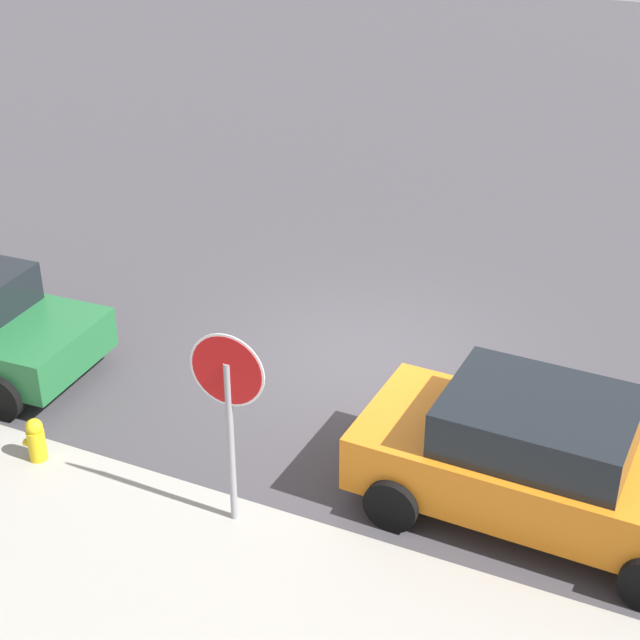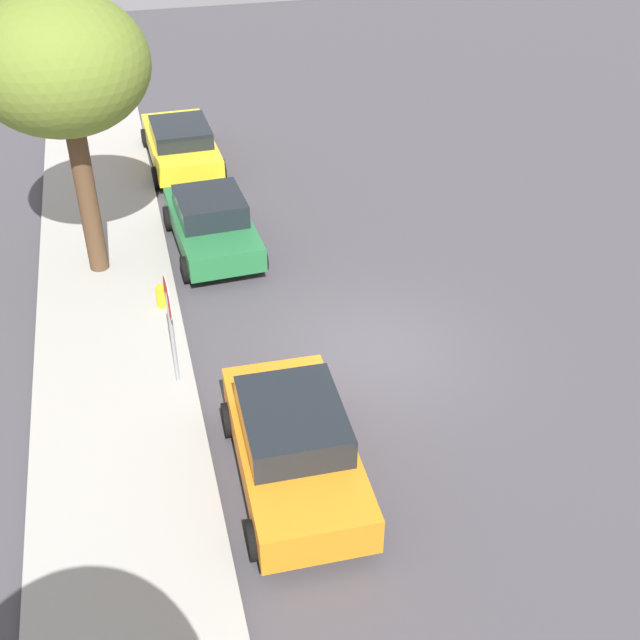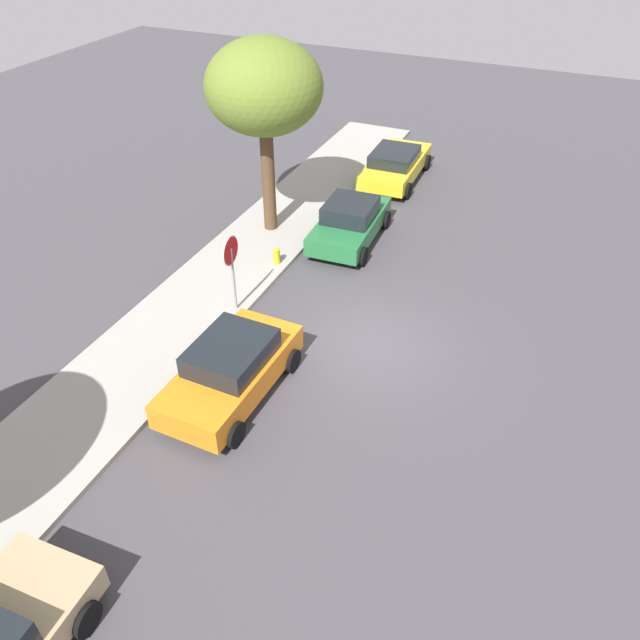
{
  "view_description": "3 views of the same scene",
  "coord_description": "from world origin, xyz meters",
  "px_view_note": "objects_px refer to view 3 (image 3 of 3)",
  "views": [
    {
      "loc": [
        -4.64,
        11.59,
        7.38
      ],
      "look_at": [
        0.21,
        1.15,
        1.14
      ],
      "focal_mm": 55.0,
      "sensor_mm": 36.0,
      "label": 1
    },
    {
      "loc": [
        -12.7,
        4.53,
        10.11
      ],
      "look_at": [
        -0.36,
        1.31,
        1.25
      ],
      "focal_mm": 45.0,
      "sensor_mm": 36.0,
      "label": 2
    },
    {
      "loc": [
        -12.7,
        -4.1,
        10.85
      ],
      "look_at": [
        -0.91,
        1.09,
        1.17
      ],
      "focal_mm": 35.0,
      "sensor_mm": 36.0,
      "label": 3
    }
  ],
  "objects_px": {
    "parked_car_green": "(350,222)",
    "fire_hydrant": "(277,257)",
    "stop_sign": "(232,261)",
    "parked_car_yellow": "(395,164)",
    "parked_car_orange": "(231,369)",
    "street_tree_near_corner": "(264,89)"
  },
  "relations": [
    {
      "from": "parked_car_yellow",
      "to": "stop_sign",
      "type": "bearing_deg",
      "value": 172.9
    },
    {
      "from": "stop_sign",
      "to": "parked_car_orange",
      "type": "height_order",
      "value": "stop_sign"
    },
    {
      "from": "parked_car_yellow",
      "to": "parked_car_orange",
      "type": "bearing_deg",
      "value": -178.65
    },
    {
      "from": "stop_sign",
      "to": "parked_car_green",
      "type": "distance_m",
      "value": 5.57
    },
    {
      "from": "parked_car_green",
      "to": "fire_hydrant",
      "type": "height_order",
      "value": "parked_car_green"
    },
    {
      "from": "parked_car_green",
      "to": "street_tree_near_corner",
      "type": "relative_size",
      "value": 0.63
    },
    {
      "from": "street_tree_near_corner",
      "to": "parked_car_yellow",
      "type": "bearing_deg",
      "value": -25.47
    },
    {
      "from": "street_tree_near_corner",
      "to": "fire_hydrant",
      "type": "height_order",
      "value": "street_tree_near_corner"
    },
    {
      "from": "parked_car_orange",
      "to": "parked_car_green",
      "type": "distance_m",
      "value": 8.3
    },
    {
      "from": "street_tree_near_corner",
      "to": "parked_car_orange",
      "type": "bearing_deg",
      "value": -158.99
    },
    {
      "from": "parked_car_orange",
      "to": "fire_hydrant",
      "type": "xyz_separation_m",
      "value": [
        5.75,
        1.7,
        -0.42
      ]
    },
    {
      "from": "fire_hydrant",
      "to": "parked_car_green",
      "type": "bearing_deg",
      "value": -30.98
    },
    {
      "from": "fire_hydrant",
      "to": "parked_car_yellow",
      "type": "bearing_deg",
      "value": -9.85
    },
    {
      "from": "street_tree_near_corner",
      "to": "fire_hydrant",
      "type": "relative_size",
      "value": 9.06
    },
    {
      "from": "stop_sign",
      "to": "parked_car_green",
      "type": "xyz_separation_m",
      "value": [
        5.27,
        -1.48,
        -1.01
      ]
    },
    {
      "from": "parked_car_green",
      "to": "fire_hydrant",
      "type": "xyz_separation_m",
      "value": [
        -2.55,
        1.53,
        -0.37
      ]
    },
    {
      "from": "parked_car_green",
      "to": "fire_hydrant",
      "type": "distance_m",
      "value": 2.99
    },
    {
      "from": "stop_sign",
      "to": "parked_car_green",
      "type": "height_order",
      "value": "stop_sign"
    },
    {
      "from": "parked_car_yellow",
      "to": "fire_hydrant",
      "type": "height_order",
      "value": "parked_car_yellow"
    },
    {
      "from": "street_tree_near_corner",
      "to": "fire_hydrant",
      "type": "xyz_separation_m",
      "value": [
        -2.21,
        -1.35,
        -4.58
      ]
    },
    {
      "from": "parked_car_orange",
      "to": "fire_hydrant",
      "type": "relative_size",
      "value": 5.88
    },
    {
      "from": "parked_car_orange",
      "to": "parked_car_green",
      "type": "height_order",
      "value": "parked_car_orange"
    }
  ]
}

